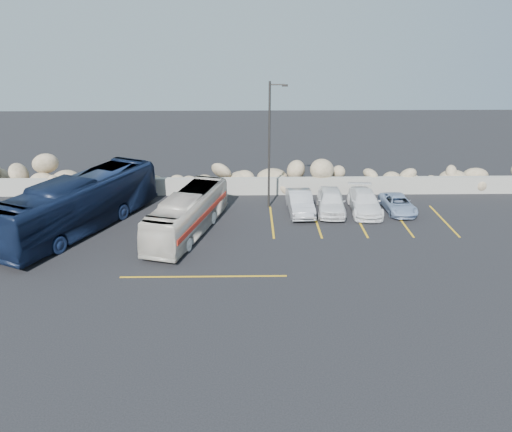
{
  "coord_description": "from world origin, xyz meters",
  "views": [
    {
      "loc": [
        1.16,
        -20.9,
        11.64
      ],
      "look_at": [
        1.58,
        4.0,
        1.59
      ],
      "focal_mm": 35.0,
      "sensor_mm": 36.0,
      "label": 1
    }
  ],
  "objects_px": {
    "lamppost": "(270,142)",
    "car_c": "(365,202)",
    "tour_coach": "(79,204)",
    "vintage_bus": "(188,214)",
    "car_a": "(331,201)",
    "car_b": "(300,202)",
    "car_d": "(398,204)"
  },
  "relations": [
    {
      "from": "lamppost",
      "to": "car_a",
      "type": "height_order",
      "value": "lamppost"
    },
    {
      "from": "vintage_bus",
      "to": "tour_coach",
      "type": "bearing_deg",
      "value": -169.73
    },
    {
      "from": "car_b",
      "to": "car_c",
      "type": "xyz_separation_m",
      "value": [
        4.11,
        0.08,
        -0.03
      ]
    },
    {
      "from": "car_b",
      "to": "car_d",
      "type": "height_order",
      "value": "car_b"
    },
    {
      "from": "lamppost",
      "to": "car_a",
      "type": "bearing_deg",
      "value": -13.68
    },
    {
      "from": "lamppost",
      "to": "car_b",
      "type": "height_order",
      "value": "lamppost"
    },
    {
      "from": "car_c",
      "to": "tour_coach",
      "type": "bearing_deg",
      "value": -168.78
    },
    {
      "from": "car_a",
      "to": "car_d",
      "type": "relative_size",
      "value": 1.16
    },
    {
      "from": "lamppost",
      "to": "car_b",
      "type": "xyz_separation_m",
      "value": [
        1.89,
        -0.99,
        -3.62
      ]
    },
    {
      "from": "tour_coach",
      "to": "car_c",
      "type": "xyz_separation_m",
      "value": [
        17.08,
        2.55,
        -0.93
      ]
    },
    {
      "from": "vintage_bus",
      "to": "car_c",
      "type": "height_order",
      "value": "vintage_bus"
    },
    {
      "from": "lamppost",
      "to": "car_c",
      "type": "height_order",
      "value": "lamppost"
    },
    {
      "from": "car_a",
      "to": "car_c",
      "type": "bearing_deg",
      "value": 6.03
    },
    {
      "from": "car_a",
      "to": "tour_coach",
      "type": "bearing_deg",
      "value": -165.24
    },
    {
      "from": "car_a",
      "to": "lamppost",
      "type": "bearing_deg",
      "value": 171.49
    },
    {
      "from": "lamppost",
      "to": "car_c",
      "type": "distance_m",
      "value": 7.08
    },
    {
      "from": "car_a",
      "to": "car_d",
      "type": "bearing_deg",
      "value": 5.28
    },
    {
      "from": "car_c",
      "to": "vintage_bus",
      "type": "bearing_deg",
      "value": -160.96
    },
    {
      "from": "lamppost",
      "to": "car_b",
      "type": "bearing_deg",
      "value": -27.63
    },
    {
      "from": "vintage_bus",
      "to": "car_b",
      "type": "bearing_deg",
      "value": 40.58
    },
    {
      "from": "car_b",
      "to": "car_a",
      "type": "bearing_deg",
      "value": -0.99
    },
    {
      "from": "tour_coach",
      "to": "lamppost",
      "type": "bearing_deg",
      "value": 43.02
    },
    {
      "from": "vintage_bus",
      "to": "car_a",
      "type": "relative_size",
      "value": 2.02
    },
    {
      "from": "vintage_bus",
      "to": "tour_coach",
      "type": "relative_size",
      "value": 0.75
    },
    {
      "from": "vintage_bus",
      "to": "car_d",
      "type": "distance_m",
      "value": 13.35
    },
    {
      "from": "vintage_bus",
      "to": "tour_coach",
      "type": "height_order",
      "value": "tour_coach"
    },
    {
      "from": "tour_coach",
      "to": "car_c",
      "type": "distance_m",
      "value": 17.3
    },
    {
      "from": "tour_coach",
      "to": "car_d",
      "type": "relative_size",
      "value": 3.13
    },
    {
      "from": "vintage_bus",
      "to": "car_d",
      "type": "height_order",
      "value": "vintage_bus"
    },
    {
      "from": "vintage_bus",
      "to": "car_d",
      "type": "bearing_deg",
      "value": 29.53
    },
    {
      "from": "lamppost",
      "to": "vintage_bus",
      "type": "distance_m",
      "value": 7.04
    },
    {
      "from": "car_c",
      "to": "car_d",
      "type": "relative_size",
      "value": 1.23
    }
  ]
}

